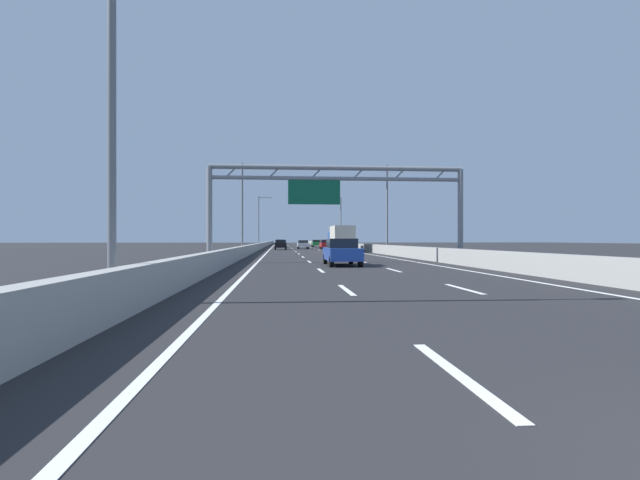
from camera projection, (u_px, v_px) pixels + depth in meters
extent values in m
plane|color=#262628|center=(298.00, 247.00, 101.70)|extent=(260.00, 260.00, 0.00)
cube|color=white|center=(458.00, 374.00, 5.38)|extent=(0.16, 3.00, 0.01)
cube|color=white|center=(346.00, 290.00, 14.35)|extent=(0.16, 3.00, 0.01)
cube|color=white|center=(321.00, 270.00, 23.32)|extent=(0.16, 3.00, 0.01)
cube|color=white|center=(309.00, 262.00, 32.29)|extent=(0.16, 3.00, 0.01)
cube|color=white|center=(303.00, 257.00, 41.26)|extent=(0.16, 3.00, 0.01)
cube|color=white|center=(299.00, 254.00, 50.22)|extent=(0.16, 3.00, 0.01)
cube|color=white|center=(296.00, 252.00, 59.19)|extent=(0.16, 3.00, 0.01)
cube|color=white|center=(294.00, 250.00, 68.16)|extent=(0.16, 3.00, 0.01)
cube|color=white|center=(292.00, 249.00, 77.13)|extent=(0.16, 3.00, 0.01)
cube|color=white|center=(291.00, 248.00, 86.10)|extent=(0.16, 3.00, 0.01)
cube|color=white|center=(290.00, 247.00, 95.07)|extent=(0.16, 3.00, 0.01)
cube|color=white|center=(289.00, 246.00, 104.04)|extent=(0.16, 3.00, 0.01)
cube|color=white|center=(288.00, 246.00, 113.01)|extent=(0.16, 3.00, 0.01)
cube|color=white|center=(288.00, 245.00, 121.97)|extent=(0.16, 3.00, 0.01)
cube|color=white|center=(287.00, 245.00, 130.94)|extent=(0.16, 3.00, 0.01)
cube|color=white|center=(287.00, 245.00, 139.91)|extent=(0.16, 3.00, 0.01)
cube|color=white|center=(286.00, 244.00, 148.88)|extent=(0.16, 3.00, 0.01)
cube|color=white|center=(286.00, 244.00, 157.85)|extent=(0.16, 3.00, 0.01)
cube|color=white|center=(464.00, 289.00, 14.65)|extent=(0.16, 3.00, 0.01)
cube|color=white|center=(394.00, 270.00, 23.62)|extent=(0.16, 3.00, 0.01)
cube|color=white|center=(363.00, 262.00, 32.59)|extent=(0.16, 3.00, 0.01)
cube|color=white|center=(345.00, 257.00, 41.56)|extent=(0.16, 3.00, 0.01)
cube|color=white|center=(333.00, 254.00, 50.52)|extent=(0.16, 3.00, 0.01)
cube|color=white|center=(325.00, 252.00, 59.49)|extent=(0.16, 3.00, 0.01)
cube|color=white|center=(319.00, 250.00, 68.46)|extent=(0.16, 3.00, 0.01)
cube|color=white|center=(315.00, 249.00, 77.43)|extent=(0.16, 3.00, 0.01)
cube|color=white|center=(311.00, 248.00, 86.40)|extent=(0.16, 3.00, 0.01)
cube|color=white|center=(308.00, 247.00, 95.37)|extent=(0.16, 3.00, 0.01)
cube|color=white|center=(306.00, 246.00, 104.34)|extent=(0.16, 3.00, 0.01)
cube|color=white|center=(304.00, 246.00, 113.31)|extent=(0.16, 3.00, 0.01)
cube|color=white|center=(302.00, 245.00, 122.27)|extent=(0.16, 3.00, 0.01)
cube|color=white|center=(300.00, 245.00, 131.24)|extent=(0.16, 3.00, 0.01)
cube|color=white|center=(299.00, 245.00, 140.21)|extent=(0.16, 3.00, 0.01)
cube|color=white|center=(298.00, 244.00, 149.18)|extent=(0.16, 3.00, 0.01)
cube|color=white|center=(297.00, 244.00, 158.15)|extent=(0.16, 3.00, 0.01)
cube|color=white|center=(272.00, 248.00, 89.30)|extent=(0.16, 176.00, 0.01)
cube|color=white|center=(328.00, 247.00, 90.17)|extent=(0.16, 176.00, 0.01)
cube|color=#9E9E99|center=(266.00, 244.00, 111.09)|extent=(0.45, 220.00, 0.95)
cube|color=#9E9E99|center=(326.00, 244.00, 112.23)|extent=(0.45, 220.00, 0.95)
cylinder|color=gray|center=(209.00, 215.00, 30.87)|extent=(0.36, 0.36, 6.20)
cylinder|color=gray|center=(460.00, 216.00, 32.25)|extent=(0.36, 0.36, 6.20)
cylinder|color=gray|center=(338.00, 168.00, 31.56)|extent=(16.55, 0.32, 0.32)
cylinder|color=gray|center=(338.00, 179.00, 31.56)|extent=(16.55, 0.26, 0.26)
cylinder|color=gray|center=(231.00, 172.00, 30.98)|extent=(0.74, 0.10, 0.74)
cylinder|color=gray|center=(274.00, 173.00, 31.21)|extent=(0.74, 0.10, 0.74)
cylinder|color=gray|center=(317.00, 173.00, 31.44)|extent=(0.74, 0.10, 0.74)
cylinder|color=gray|center=(358.00, 173.00, 31.67)|extent=(0.74, 0.10, 0.74)
cylinder|color=gray|center=(400.00, 174.00, 31.90)|extent=(0.74, 0.10, 0.74)
cylinder|color=gray|center=(440.00, 174.00, 32.13)|extent=(0.74, 0.10, 0.74)
cube|color=#0F5B3D|center=(314.00, 192.00, 31.43)|extent=(3.40, 0.12, 1.60)
cylinder|color=slate|center=(112.00, 101.00, 11.27)|extent=(0.20, 0.20, 9.50)
cylinder|color=slate|center=(242.00, 208.00, 50.39)|extent=(0.20, 0.20, 9.50)
cylinder|color=slate|center=(253.00, 165.00, 50.48)|extent=(2.20, 0.12, 0.12)
cube|color=#F2EAC6|center=(263.00, 166.00, 50.57)|extent=(0.56, 0.28, 0.20)
cylinder|color=slate|center=(387.00, 209.00, 51.67)|extent=(0.20, 0.20, 9.50)
cylinder|color=slate|center=(377.00, 166.00, 51.58)|extent=(2.20, 0.12, 0.12)
cube|color=#F2EAC6|center=(367.00, 167.00, 51.48)|extent=(0.56, 0.28, 0.20)
cylinder|color=slate|center=(259.00, 222.00, 89.51)|extent=(0.20, 0.20, 9.50)
cylinder|color=slate|center=(265.00, 197.00, 89.60)|extent=(2.20, 0.12, 0.12)
cube|color=#F2EAC6|center=(271.00, 198.00, 89.69)|extent=(0.56, 0.28, 0.20)
cylinder|color=slate|center=(341.00, 222.00, 90.80)|extent=(0.20, 0.20, 9.50)
cylinder|color=slate|center=(335.00, 198.00, 90.70)|extent=(2.20, 0.12, 0.12)
cube|color=#F2EAC6|center=(329.00, 198.00, 90.61)|extent=(0.56, 0.28, 0.20)
cube|color=#1E7A38|center=(317.00, 244.00, 96.89)|extent=(1.83, 4.64, 0.66)
cube|color=black|center=(317.00, 241.00, 97.02)|extent=(1.61, 2.11, 0.46)
cylinder|color=black|center=(312.00, 245.00, 98.59)|extent=(0.22, 0.64, 0.64)
cylinder|color=black|center=(320.00, 245.00, 98.72)|extent=(0.22, 0.64, 0.64)
cylinder|color=black|center=(313.00, 245.00, 95.06)|extent=(0.22, 0.64, 0.64)
cylinder|color=black|center=(321.00, 245.00, 95.19)|extent=(0.22, 0.64, 0.64)
cube|color=#A8ADB2|center=(282.00, 244.00, 94.82)|extent=(1.88, 4.21, 0.66)
cube|color=black|center=(282.00, 241.00, 94.90)|extent=(1.66, 1.83, 0.47)
cylinder|color=black|center=(278.00, 245.00, 96.30)|extent=(0.22, 0.64, 0.64)
cylinder|color=black|center=(286.00, 245.00, 96.44)|extent=(0.22, 0.64, 0.64)
cylinder|color=black|center=(277.00, 246.00, 93.20)|extent=(0.22, 0.64, 0.64)
cylinder|color=black|center=(286.00, 246.00, 93.34)|extent=(0.22, 0.64, 0.64)
cube|color=orange|center=(280.00, 243.00, 107.96)|extent=(1.89, 4.46, 0.63)
cube|color=black|center=(280.00, 241.00, 107.92)|extent=(1.66, 1.99, 0.53)
cylinder|color=black|center=(276.00, 245.00, 109.56)|extent=(0.22, 0.64, 0.64)
cylinder|color=black|center=(284.00, 245.00, 109.70)|extent=(0.22, 0.64, 0.64)
cylinder|color=black|center=(276.00, 245.00, 106.21)|extent=(0.22, 0.64, 0.64)
cylinder|color=black|center=(284.00, 245.00, 106.35)|extent=(0.22, 0.64, 0.64)
cube|color=black|center=(281.00, 245.00, 70.66)|extent=(1.74, 4.11, 0.67)
cube|color=black|center=(281.00, 241.00, 70.40)|extent=(1.53, 1.83, 0.46)
cylinder|color=black|center=(276.00, 247.00, 72.10)|extent=(0.22, 0.64, 0.64)
cylinder|color=black|center=(286.00, 247.00, 72.22)|extent=(0.22, 0.64, 0.64)
cylinder|color=black|center=(275.00, 248.00, 69.10)|extent=(0.22, 0.64, 0.64)
cylinder|color=black|center=(286.00, 248.00, 69.23)|extent=(0.22, 0.64, 0.64)
cube|color=silver|center=(303.00, 245.00, 77.24)|extent=(1.73, 4.53, 0.62)
cube|color=black|center=(303.00, 242.00, 76.74)|extent=(1.53, 2.01, 0.44)
cylinder|color=black|center=(298.00, 247.00, 78.88)|extent=(0.22, 0.64, 0.64)
cylinder|color=black|center=(307.00, 247.00, 79.01)|extent=(0.22, 0.64, 0.64)
cylinder|color=black|center=(299.00, 247.00, 75.46)|extent=(0.22, 0.64, 0.64)
cylinder|color=black|center=(308.00, 247.00, 75.59)|extent=(0.22, 0.64, 0.64)
cube|color=#2347AD|center=(342.00, 254.00, 27.98)|extent=(1.82, 4.61, 0.69)
cube|color=black|center=(342.00, 243.00, 28.02)|extent=(1.60, 2.13, 0.55)
cylinder|color=black|center=(325.00, 259.00, 29.66)|extent=(0.22, 0.64, 0.64)
cylinder|color=black|center=(351.00, 259.00, 29.79)|extent=(0.22, 0.64, 0.64)
cylinder|color=black|center=(331.00, 261.00, 26.16)|extent=(0.22, 0.64, 0.64)
cylinder|color=black|center=(360.00, 261.00, 26.29)|extent=(0.22, 0.64, 0.64)
cube|color=red|center=(326.00, 245.00, 75.99)|extent=(1.81, 4.65, 0.68)
cube|color=black|center=(326.00, 241.00, 76.43)|extent=(1.59, 2.09, 0.47)
cylinder|color=black|center=(320.00, 247.00, 77.69)|extent=(0.22, 0.64, 0.64)
cylinder|color=black|center=(330.00, 247.00, 77.82)|extent=(0.22, 0.64, 0.64)
cylinder|color=black|center=(322.00, 247.00, 74.15)|extent=(0.22, 0.64, 0.64)
cylinder|color=black|center=(332.00, 247.00, 74.29)|extent=(0.22, 0.64, 0.64)
cube|color=#194799|center=(338.00, 240.00, 61.13)|extent=(2.37, 2.25, 2.00)
cube|color=beige|center=(342.00, 237.00, 57.03)|extent=(2.37, 5.58, 2.62)
cylinder|color=black|center=(330.00, 248.00, 61.27)|extent=(0.28, 0.96, 0.96)
cylinder|color=black|center=(346.00, 247.00, 61.44)|extent=(0.28, 0.96, 0.96)
cylinder|color=black|center=(335.00, 248.00, 55.56)|extent=(0.28, 0.96, 0.96)
cylinder|color=black|center=(353.00, 248.00, 55.74)|extent=(0.28, 0.96, 0.96)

